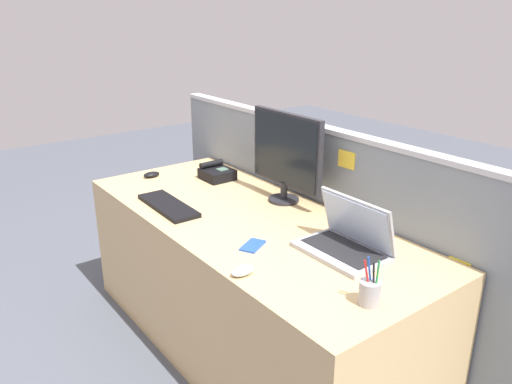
{
  "coord_description": "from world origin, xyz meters",
  "views": [
    {
      "loc": [
        1.83,
        -1.33,
        1.69
      ],
      "look_at": [
        0.0,
        0.05,
        0.85
      ],
      "focal_mm": 35.53,
      "sensor_mm": 36.0,
      "label": 1
    }
  ],
  "objects_px": {
    "laptop": "(348,239)",
    "desk_phone": "(217,173)",
    "cell_phone_blue_case": "(253,246)",
    "tv_remote": "(348,222)",
    "computer_mouse_right_hand": "(152,175)",
    "desktop_monitor": "(286,153)",
    "keyboard_main": "(168,206)",
    "pen_cup": "(370,292)",
    "computer_mouse_left_hand": "(243,271)"
  },
  "relations": [
    {
      "from": "desktop_monitor",
      "to": "laptop",
      "type": "xyz_separation_m",
      "value": [
        0.61,
        -0.18,
        -0.2
      ]
    },
    {
      "from": "desk_phone",
      "to": "tv_remote",
      "type": "distance_m",
      "value": 0.94
    },
    {
      "from": "laptop",
      "to": "computer_mouse_left_hand",
      "type": "distance_m",
      "value": 0.47
    },
    {
      "from": "laptop",
      "to": "computer_mouse_right_hand",
      "type": "xyz_separation_m",
      "value": [
        -1.39,
        -0.21,
        -0.04
      ]
    },
    {
      "from": "keyboard_main",
      "to": "cell_phone_blue_case",
      "type": "relative_size",
      "value": 3.43
    },
    {
      "from": "desktop_monitor",
      "to": "pen_cup",
      "type": "height_order",
      "value": "desktop_monitor"
    },
    {
      "from": "desk_phone",
      "to": "computer_mouse_right_hand",
      "type": "distance_m",
      "value": 0.4
    },
    {
      "from": "computer_mouse_right_hand",
      "to": "pen_cup",
      "type": "distance_m",
      "value": 1.72
    },
    {
      "from": "laptop",
      "to": "computer_mouse_left_hand",
      "type": "bearing_deg",
      "value": -102.9
    },
    {
      "from": "laptop",
      "to": "computer_mouse_right_hand",
      "type": "distance_m",
      "value": 1.41
    },
    {
      "from": "cell_phone_blue_case",
      "to": "pen_cup",
      "type": "bearing_deg",
      "value": -22.36
    },
    {
      "from": "laptop",
      "to": "desktop_monitor",
      "type": "bearing_deg",
      "value": 163.91
    },
    {
      "from": "cell_phone_blue_case",
      "to": "tv_remote",
      "type": "bearing_deg",
      "value": 54.12
    },
    {
      "from": "computer_mouse_right_hand",
      "to": "tv_remote",
      "type": "xyz_separation_m",
      "value": [
        1.19,
        0.43,
        -0.01
      ]
    },
    {
      "from": "tv_remote",
      "to": "keyboard_main",
      "type": "bearing_deg",
      "value": -114.13
    },
    {
      "from": "desktop_monitor",
      "to": "computer_mouse_left_hand",
      "type": "distance_m",
      "value": 0.85
    },
    {
      "from": "pen_cup",
      "to": "computer_mouse_right_hand",
      "type": "bearing_deg",
      "value": 179.26
    },
    {
      "from": "desktop_monitor",
      "to": "pen_cup",
      "type": "distance_m",
      "value": 1.04
    },
    {
      "from": "tv_remote",
      "to": "desk_phone",
      "type": "bearing_deg",
      "value": -146.03
    },
    {
      "from": "computer_mouse_left_hand",
      "to": "cell_phone_blue_case",
      "type": "height_order",
      "value": "computer_mouse_left_hand"
    },
    {
      "from": "keyboard_main",
      "to": "cell_phone_blue_case",
      "type": "bearing_deg",
      "value": 8.38
    },
    {
      "from": "desktop_monitor",
      "to": "laptop",
      "type": "distance_m",
      "value": 0.67
    },
    {
      "from": "pen_cup",
      "to": "cell_phone_blue_case",
      "type": "xyz_separation_m",
      "value": [
        -0.6,
        -0.05,
        -0.04
      ]
    },
    {
      "from": "desktop_monitor",
      "to": "keyboard_main",
      "type": "xyz_separation_m",
      "value": [
        -0.28,
        -0.54,
        -0.25
      ]
    },
    {
      "from": "keyboard_main",
      "to": "laptop",
      "type": "bearing_deg",
      "value": 23.35
    },
    {
      "from": "desk_phone",
      "to": "tv_remote",
      "type": "bearing_deg",
      "value": 8.2
    },
    {
      "from": "desktop_monitor",
      "to": "cell_phone_blue_case",
      "type": "relative_size",
      "value": 4.04
    },
    {
      "from": "desktop_monitor",
      "to": "computer_mouse_right_hand",
      "type": "xyz_separation_m",
      "value": [
        -0.78,
        -0.39,
        -0.24
      ]
    },
    {
      "from": "laptop",
      "to": "cell_phone_blue_case",
      "type": "xyz_separation_m",
      "value": [
        -0.27,
        -0.29,
        -0.05
      ]
    },
    {
      "from": "desk_phone",
      "to": "cell_phone_blue_case",
      "type": "bearing_deg",
      "value": -23.39
    },
    {
      "from": "desk_phone",
      "to": "computer_mouse_left_hand",
      "type": "height_order",
      "value": "desk_phone"
    },
    {
      "from": "laptop",
      "to": "desk_phone",
      "type": "height_order",
      "value": "laptop"
    },
    {
      "from": "desktop_monitor",
      "to": "tv_remote",
      "type": "bearing_deg",
      "value": 5.87
    },
    {
      "from": "desktop_monitor",
      "to": "computer_mouse_right_hand",
      "type": "distance_m",
      "value": 0.91
    },
    {
      "from": "desk_phone",
      "to": "cell_phone_blue_case",
      "type": "height_order",
      "value": "desk_phone"
    },
    {
      "from": "desktop_monitor",
      "to": "tv_remote",
      "type": "distance_m",
      "value": 0.48
    },
    {
      "from": "computer_mouse_left_hand",
      "to": "cell_phone_blue_case",
      "type": "distance_m",
      "value": 0.24
    },
    {
      "from": "cell_phone_blue_case",
      "to": "tv_remote",
      "type": "relative_size",
      "value": 0.73
    },
    {
      "from": "laptop",
      "to": "keyboard_main",
      "type": "xyz_separation_m",
      "value": [
        -0.89,
        -0.36,
        -0.05
      ]
    },
    {
      "from": "desk_phone",
      "to": "keyboard_main",
      "type": "bearing_deg",
      "value": -61.96
    },
    {
      "from": "desktop_monitor",
      "to": "computer_mouse_right_hand",
      "type": "bearing_deg",
      "value": -153.7
    },
    {
      "from": "laptop",
      "to": "keyboard_main",
      "type": "relative_size",
      "value": 0.87
    },
    {
      "from": "desktop_monitor",
      "to": "pen_cup",
      "type": "xyz_separation_m",
      "value": [
        0.93,
        -0.41,
        -0.21
      ]
    },
    {
      "from": "keyboard_main",
      "to": "tv_remote",
      "type": "bearing_deg",
      "value": 41.23
    },
    {
      "from": "desktop_monitor",
      "to": "tv_remote",
      "type": "height_order",
      "value": "desktop_monitor"
    },
    {
      "from": "desktop_monitor",
      "to": "desk_phone",
      "type": "distance_m",
      "value": 0.57
    },
    {
      "from": "computer_mouse_right_hand",
      "to": "computer_mouse_left_hand",
      "type": "bearing_deg",
      "value": -9.49
    },
    {
      "from": "desk_phone",
      "to": "keyboard_main",
      "type": "height_order",
      "value": "desk_phone"
    },
    {
      "from": "desk_phone",
      "to": "computer_mouse_left_hand",
      "type": "xyz_separation_m",
      "value": [
        1.02,
        -0.54,
        -0.02
      ]
    },
    {
      "from": "desktop_monitor",
      "to": "cell_phone_blue_case",
      "type": "bearing_deg",
      "value": -54.0
    }
  ]
}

